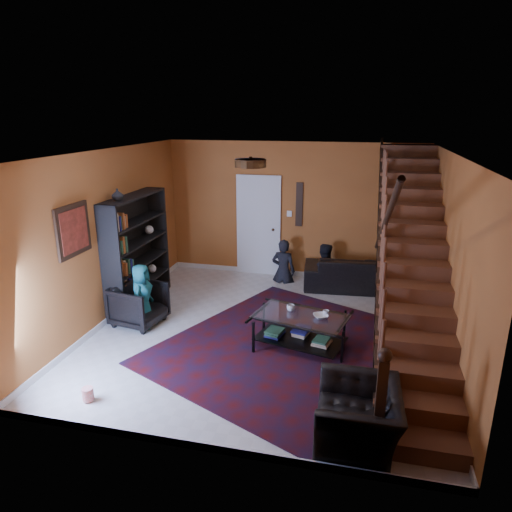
{
  "coord_description": "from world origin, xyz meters",
  "views": [
    {
      "loc": [
        1.38,
        -6.41,
        3.35
      ],
      "look_at": [
        -0.21,
        0.4,
        1.14
      ],
      "focal_mm": 32.0,
      "sensor_mm": 36.0,
      "label": 1
    }
  ],
  "objects": [
    {
      "name": "sofa",
      "position": [
        1.5,
        2.3,
        0.33
      ],
      "size": [
        2.33,
        1.07,
        0.66
      ],
      "primitive_type": "imported",
      "rotation": [
        0.0,
        0.0,
        3.23
      ],
      "color": "black",
      "rests_on": "floor"
    },
    {
      "name": "person_child",
      "position": [
        -1.95,
        -0.21,
        0.53
      ],
      "size": [
        0.38,
        0.55,
        1.06
      ],
      "primitive_type": "imported",
      "rotation": [
        0.0,
        0.0,
        1.66
      ],
      "color": "#1A6665",
      "rests_on": "armchair_left"
    },
    {
      "name": "room",
      "position": [
        -1.33,
        1.33,
        0.05
      ],
      "size": [
        5.5,
        5.5,
        5.5
      ],
      "color": "#B56328",
      "rests_on": "ground"
    },
    {
      "name": "bowl",
      "position": [
        0.92,
        -0.33,
        0.53
      ],
      "size": [
        0.28,
        0.28,
        0.05
      ],
      "primitive_type": "imported",
      "rotation": [
        0.0,
        0.0,
        0.42
      ],
      "color": "#999999",
      "rests_on": "coffee_table"
    },
    {
      "name": "vase",
      "position": [
        -2.41,
        0.1,
        2.1
      ],
      "size": [
        0.18,
        0.18,
        0.19
      ],
      "primitive_type": "imported",
      "color": "#999999",
      "rests_on": "bookshelf"
    },
    {
      "name": "armchair_right",
      "position": [
        1.5,
        -2.25,
        0.32
      ],
      "size": [
        0.88,
        1.0,
        0.63
      ],
      "primitive_type": "imported",
      "rotation": [
        0.0,
        0.0,
        -1.54
      ],
      "color": "black",
      "rests_on": "floor"
    },
    {
      "name": "armchair_left",
      "position": [
        -2.05,
        -0.16,
        0.35
      ],
      "size": [
        0.88,
        0.86,
        0.69
      ],
      "primitive_type": "imported",
      "rotation": [
        0.0,
        0.0,
        1.39
      ],
      "color": "black",
      "rests_on": "floor"
    },
    {
      "name": "cup_b",
      "position": [
        0.99,
        -0.24,
        0.55
      ],
      "size": [
        0.1,
        0.1,
        0.09
      ],
      "primitive_type": "imported",
      "rotation": [
        0.0,
        0.0,
        0.14
      ],
      "color": "#999999",
      "rests_on": "coffee_table"
    },
    {
      "name": "staircase",
      "position": [
        2.12,
        -0.0,
        1.4
      ],
      "size": [
        0.95,
        5.02,
        3.18
      ],
      "color": "brown",
      "rests_on": "floor"
    },
    {
      "name": "person_adult_b",
      "position": [
        0.73,
        2.35,
        0.21
      ],
      "size": [
        0.68,
        0.55,
        1.31
      ],
      "primitive_type": "imported",
      "rotation": [
        0.0,
        0.0,
        3.23
      ],
      "color": "black",
      "rests_on": "sofa"
    },
    {
      "name": "rug",
      "position": [
        0.47,
        -0.38,
        0.01
      ],
      "size": [
        4.45,
        4.68,
        0.02
      ],
      "primitive_type": "cube",
      "rotation": [
        0.0,
        0.0,
        -0.43
      ],
      "color": "#3E0B0C",
      "rests_on": "floor"
    },
    {
      "name": "popcorn_bucket",
      "position": [
        -1.68,
        -2.25,
        0.1
      ],
      "size": [
        0.15,
        0.15,
        0.16
      ],
      "primitive_type": "cylinder",
      "rotation": [
        0.0,
        0.0,
        -0.11
      ],
      "color": "red",
      "rests_on": "rug"
    },
    {
      "name": "person_adult_a",
      "position": [
        -0.09,
        2.35,
        0.22
      ],
      "size": [
        0.52,
        0.37,
        1.35
      ],
      "primitive_type": "imported",
      "rotation": [
        0.0,
        0.0,
        3.04
      ],
      "color": "black",
      "rests_on": "sofa"
    },
    {
      "name": "ceiling_fixture",
      "position": [
        0.0,
        -0.8,
        2.74
      ],
      "size": [
        0.4,
        0.4,
        0.1
      ],
      "primitive_type": "cylinder",
      "color": "#3F2814",
      "rests_on": "room"
    },
    {
      "name": "coffee_table",
      "position": [
        0.63,
        -0.32,
        0.3
      ],
      "size": [
        1.47,
        1.07,
        0.5
      ],
      "rotation": [
        0.0,
        0.0,
        -0.24
      ],
      "color": "black",
      "rests_on": "floor"
    },
    {
      "name": "door",
      "position": [
        -0.7,
        2.73,
        1.02
      ],
      "size": [
        0.82,
        0.05,
        2.05
      ],
      "primitive_type": "cube",
      "color": "silver",
      "rests_on": "floor"
    },
    {
      "name": "bookshelf",
      "position": [
        -2.4,
        0.6,
        0.96
      ],
      "size": [
        0.35,
        1.8,
        2.0
      ],
      "color": "black",
      "rests_on": "floor"
    },
    {
      "name": "wall_hanging",
      "position": [
        0.15,
        2.73,
        1.55
      ],
      "size": [
        0.14,
        0.03,
        0.9
      ],
      "primitive_type": "cube",
      "color": "black",
      "rests_on": "room"
    },
    {
      "name": "cup_a",
      "position": [
        0.46,
        -0.19,
        0.55
      ],
      "size": [
        0.13,
        0.13,
        0.09
      ],
      "primitive_type": "imported",
      "rotation": [
        0.0,
        0.0,
        0.1
      ],
      "color": "#999999",
      "rests_on": "coffee_table"
    },
    {
      "name": "floor",
      "position": [
        0.0,
        0.0,
        0.0
      ],
      "size": [
        5.5,
        5.5,
        0.0
      ],
      "primitive_type": "plane",
      "color": "beige",
      "rests_on": "ground"
    },
    {
      "name": "framed_picture",
      "position": [
        -2.57,
        -0.9,
        1.75
      ],
      "size": [
        0.04,
        0.74,
        0.74
      ],
      "primitive_type": "cube",
      "color": "maroon",
      "rests_on": "room"
    }
  ]
}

